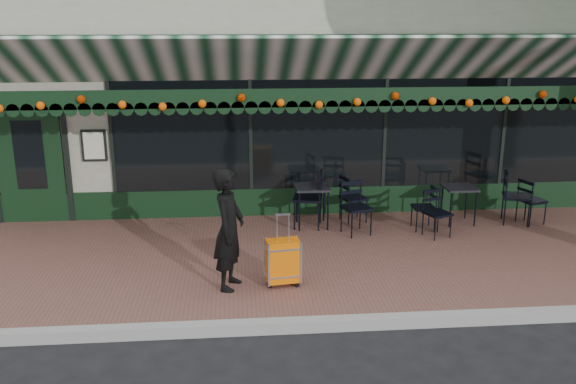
{
  "coord_description": "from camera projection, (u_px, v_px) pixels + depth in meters",
  "views": [
    {
      "loc": [
        -1.25,
        -6.61,
        3.61
      ],
      "look_at": [
        -0.54,
        1.6,
        1.25
      ],
      "focal_mm": 38.0,
      "sensor_mm": 36.0,
      "label": 1
    }
  ],
  "objects": [
    {
      "name": "ground",
      "position": [
        344.0,
        326.0,
        7.42
      ],
      "size": [
        80.0,
        80.0,
        0.0
      ],
      "primitive_type": "plane",
      "color": "black",
      "rests_on": "ground"
    },
    {
      "name": "sidewalk",
      "position": [
        321.0,
        258.0,
        9.32
      ],
      "size": [
        18.0,
        4.0,
        0.15
      ],
      "primitive_type": "cube",
      "color": "brown",
      "rests_on": "ground"
    },
    {
      "name": "curb",
      "position": [
        345.0,
        323.0,
        7.33
      ],
      "size": [
        18.0,
        0.16,
        0.15
      ],
      "primitive_type": "cube",
      "color": "#9E9E99",
      "rests_on": "ground"
    },
    {
      "name": "restaurant_building",
      "position": [
        288.0,
        77.0,
        14.31
      ],
      "size": [
        12.0,
        9.6,
        4.5
      ],
      "color": "gray",
      "rests_on": "ground"
    },
    {
      "name": "woman",
      "position": [
        229.0,
        229.0,
        7.93
      ],
      "size": [
        0.53,
        0.67,
        1.62
      ],
      "primitive_type": "imported",
      "rotation": [
        0.0,
        0.0,
        1.29
      ],
      "color": "black",
      "rests_on": "sidewalk"
    },
    {
      "name": "suitcase",
      "position": [
        283.0,
        262.0,
        8.12
      ],
      "size": [
        0.47,
        0.3,
        1.0
      ],
      "rotation": [
        0.0,
        0.0,
        0.14
      ],
      "color": "orange",
      "rests_on": "sidewalk"
    },
    {
      "name": "cafe_table_a",
      "position": [
        460.0,
        190.0,
        10.56
      ],
      "size": [
        0.53,
        0.53,
        0.65
      ],
      "color": "black",
      "rests_on": "sidewalk"
    },
    {
      "name": "cafe_table_b",
      "position": [
        312.0,
        190.0,
        10.37
      ],
      "size": [
        0.58,
        0.58,
        0.71
      ],
      "color": "black",
      "rests_on": "sidewalk"
    },
    {
      "name": "chair_a_left",
      "position": [
        424.0,
        208.0,
        10.28
      ],
      "size": [
        0.38,
        0.38,
        0.75
      ],
      "primitive_type": null,
      "rotation": [
        0.0,
        0.0,
        -1.58
      ],
      "color": "black",
      "rests_on": "sidewalk"
    },
    {
      "name": "chair_a_right",
      "position": [
        517.0,
        197.0,
        10.56
      ],
      "size": [
        0.6,
        0.6,
        0.95
      ],
      "primitive_type": null,
      "rotation": [
        0.0,
        0.0,
        1.25
      ],
      "color": "black",
      "rests_on": "sidewalk"
    },
    {
      "name": "chair_a_front",
      "position": [
        437.0,
        214.0,
        9.93
      ],
      "size": [
        0.5,
        0.5,
        0.78
      ],
      "primitive_type": null,
      "rotation": [
        0.0,
        0.0,
        0.37
      ],
      "color": "black",
      "rests_on": "sidewalk"
    },
    {
      "name": "chair_a_extra",
      "position": [
        532.0,
        201.0,
        10.58
      ],
      "size": [
        0.5,
        0.5,
        0.8
      ],
      "primitive_type": null,
      "rotation": [
        0.0,
        0.0,
        1.86
      ],
      "color": "black",
      "rests_on": "sidewalk"
    },
    {
      "name": "chair_b_left",
      "position": [
        308.0,
        199.0,
        10.38
      ],
      "size": [
        0.59,
        0.59,
        1.0
      ],
      "primitive_type": null,
      "rotation": [
        0.0,
        0.0,
        -1.77
      ],
      "color": "black",
      "rests_on": "sidewalk"
    },
    {
      "name": "chair_b_right",
      "position": [
        354.0,
        198.0,
        10.68
      ],
      "size": [
        0.52,
        0.52,
        0.84
      ],
      "primitive_type": null,
      "rotation": [
        0.0,
        0.0,
        1.85
      ],
      "color": "black",
      "rests_on": "sidewalk"
    },
    {
      "name": "chair_b_front",
      "position": [
        356.0,
        208.0,
        10.04
      ],
      "size": [
        0.56,
        0.56,
        0.88
      ],
      "primitive_type": null,
      "rotation": [
        0.0,
        0.0,
        0.32
      ],
      "color": "black",
      "rests_on": "sidewalk"
    }
  ]
}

